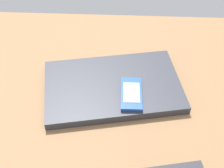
# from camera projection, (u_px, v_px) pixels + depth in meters

# --- Properties ---
(desk_surface) EXTENTS (1.20, 0.80, 0.03)m
(desk_surface) POSITION_uv_depth(u_px,v_px,m) (112.00, 104.00, 0.81)
(desk_surface) COLOR olive
(desk_surface) RESTS_ON ground
(laptop_closed) EXTENTS (0.39, 0.29, 0.02)m
(laptop_closed) POSITION_uv_depth(u_px,v_px,m) (112.00, 86.00, 0.82)
(laptop_closed) COLOR #33353D
(laptop_closed) RESTS_ON desk_surface
(cell_phone_on_laptop) EXTENTS (0.05, 0.11, 0.01)m
(cell_phone_on_laptop) POSITION_uv_depth(u_px,v_px,m) (131.00, 93.00, 0.78)
(cell_phone_on_laptop) COLOR #1E479E
(cell_phone_on_laptop) RESTS_ON laptop_closed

